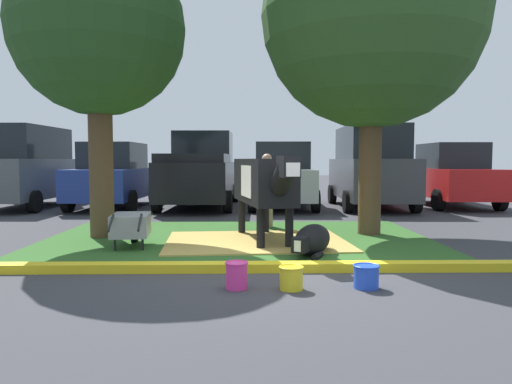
% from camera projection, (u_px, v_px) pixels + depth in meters
% --- Properties ---
extents(ground_plane, '(80.00, 80.00, 0.00)m').
position_uv_depth(ground_plane, '(278.00, 269.00, 6.59)').
color(ground_plane, '#38383D').
extents(grass_island, '(7.17, 4.89, 0.02)m').
position_uv_depth(grass_island, '(238.00, 239.00, 9.02)').
color(grass_island, '#2D5B23').
rests_on(grass_island, ground).
extents(curb_yellow, '(8.37, 0.24, 0.12)m').
position_uv_depth(curb_yellow, '(234.00, 267.00, 6.43)').
color(curb_yellow, yellow).
rests_on(curb_yellow, ground).
extents(hay_bedding, '(3.35, 2.61, 0.04)m').
position_uv_depth(hay_bedding, '(256.00, 242.00, 8.63)').
color(hay_bedding, tan).
rests_on(hay_bedding, ground).
extents(shade_tree_left, '(3.25, 3.25, 5.57)m').
position_uv_depth(shade_tree_left, '(98.00, 31.00, 8.98)').
color(shade_tree_left, '#4C3823').
rests_on(shade_tree_left, ground).
extents(shade_tree_right, '(4.32, 4.32, 6.43)m').
position_uv_depth(shade_tree_right, '(372.00, 17.00, 9.31)').
color(shade_tree_right, '#4C3823').
rests_on(shade_tree_right, ground).
extents(cow_holstein, '(1.13, 3.10, 1.55)m').
position_uv_depth(cow_holstein, '(265.00, 182.00, 8.66)').
color(cow_holstein, black).
rests_on(cow_holstein, ground).
extents(calf_lying, '(0.89, 1.31, 0.48)m').
position_uv_depth(calf_lying, '(312.00, 240.00, 7.52)').
color(calf_lying, black).
rests_on(calf_lying, ground).
extents(person_handler, '(0.49, 0.34, 1.63)m').
position_uv_depth(person_handler, '(267.00, 188.00, 10.54)').
color(person_handler, '#9E7F5B').
rests_on(person_handler, ground).
extents(wheelbarrow, '(0.70, 1.62, 0.63)m').
position_uv_depth(wheelbarrow, '(131.00, 225.00, 8.13)').
color(wheelbarrow, gray).
rests_on(wheelbarrow, ground).
extents(bucket_pink, '(0.27, 0.27, 0.32)m').
position_uv_depth(bucket_pink, '(237.00, 275.00, 5.56)').
color(bucket_pink, '#EA3893').
rests_on(bucket_pink, ground).
extents(bucket_yellow, '(0.29, 0.29, 0.27)m').
position_uv_depth(bucket_yellow, '(291.00, 277.00, 5.53)').
color(bucket_yellow, yellow).
rests_on(bucket_yellow, ground).
extents(bucket_blue, '(0.31, 0.31, 0.27)m').
position_uv_depth(bucket_blue, '(366.00, 276.00, 5.59)').
color(bucket_blue, blue).
rests_on(bucket_blue, ground).
extents(suv_black, '(2.23, 4.66, 2.52)m').
position_uv_depth(suv_black, '(26.00, 167.00, 14.93)').
color(suv_black, '#4C5156').
rests_on(suv_black, ground).
extents(sedan_blue, '(2.12, 4.45, 2.02)m').
position_uv_depth(sedan_blue, '(114.00, 176.00, 15.00)').
color(sedan_blue, navy).
rests_on(sedan_blue, ground).
extents(pickup_truck_black, '(2.34, 5.46, 2.42)m').
position_uv_depth(pickup_truck_black, '(201.00, 172.00, 15.26)').
color(pickup_truck_black, black).
rests_on(pickup_truck_black, ground).
extents(hatchback_white, '(2.12, 4.45, 2.02)m').
position_uv_depth(hatchback_white, '(282.00, 176.00, 14.96)').
color(hatchback_white, '#B7B7BC').
rests_on(hatchback_white, ground).
extents(suv_dark_grey, '(2.23, 4.66, 2.52)m').
position_uv_depth(suv_dark_grey, '(370.00, 167.00, 14.89)').
color(suv_dark_grey, '#3D3D42').
rests_on(suv_dark_grey, ground).
extents(sedan_red, '(2.12, 4.45, 2.02)m').
position_uv_depth(sedan_red, '(451.00, 176.00, 15.45)').
color(sedan_red, red).
rests_on(sedan_red, ground).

